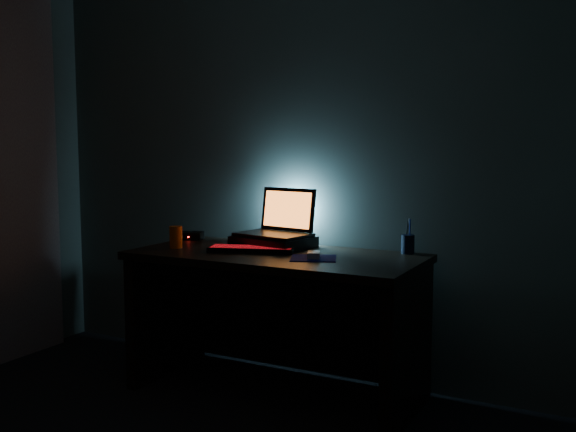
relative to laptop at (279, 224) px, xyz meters
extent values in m
cube|color=#454F48|center=(0.10, 0.16, 0.38)|extent=(3.50, 0.00, 2.50)
cube|color=black|center=(0.10, -0.22, -0.14)|extent=(1.50, 0.70, 0.04)
cube|color=black|center=(-0.61, -0.22, -0.52)|extent=(0.06, 0.64, 0.71)
cube|color=black|center=(0.81, -0.22, -0.52)|extent=(0.06, 0.64, 0.71)
cube|color=black|center=(0.10, 0.11, -0.52)|extent=(1.38, 0.02, 0.65)
cube|color=#AE9D8B|center=(-1.61, -0.42, 0.28)|extent=(0.06, 0.65, 2.30)
cube|color=black|center=(-0.01, -0.05, -0.09)|extent=(0.45, 0.37, 0.06)
cube|color=black|center=(-0.01, -0.05, -0.05)|extent=(0.42, 0.32, 0.02)
cube|color=black|center=(0.01, 0.08, 0.08)|extent=(0.36, 0.11, 0.24)
cube|color=orange|center=(0.01, 0.07, 0.08)|extent=(0.32, 0.09, 0.20)
cube|color=black|center=(-0.04, -0.24, -0.11)|extent=(0.47, 0.27, 0.03)
cube|color=red|center=(-0.04, -0.24, -0.09)|extent=(0.44, 0.25, 0.00)
cube|color=navy|center=(0.34, -0.28, -0.12)|extent=(0.28, 0.27, 0.00)
cube|color=#96949A|center=(0.34, -0.28, -0.10)|extent=(0.09, 0.11, 0.03)
cylinder|color=black|center=(0.71, 0.08, -0.07)|extent=(0.08, 0.08, 0.10)
cylinder|color=#D54D0B|center=(-0.46, -0.32, -0.06)|extent=(0.08, 0.08, 0.12)
cube|color=black|center=(-0.58, -0.02, -0.10)|extent=(0.16, 0.15, 0.04)
sphere|color=#FF0C07|center=(-0.56, -0.07, -0.10)|extent=(0.01, 0.01, 0.01)
camera|label=1|loc=(1.66, -3.09, 0.42)|focal=40.00mm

